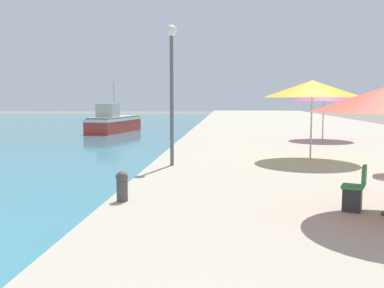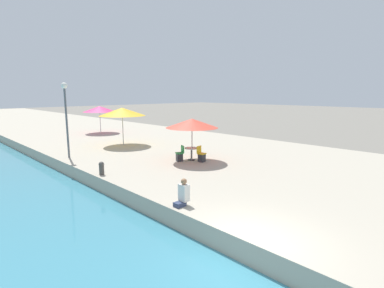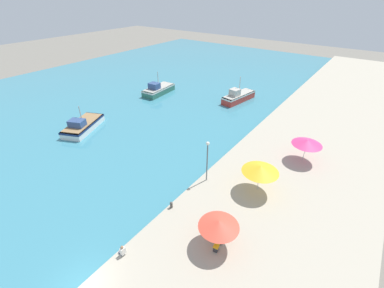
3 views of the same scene
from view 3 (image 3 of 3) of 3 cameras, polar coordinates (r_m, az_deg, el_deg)
The scene contains 14 objects.
water_basin at distance 59.28m, azimuth -8.18°, elevation 13.97°, with size 56.00×90.00×0.04m.
quay_promenade at distance 44.09m, azimuth 28.38°, elevation 4.55°, with size 16.00×90.00×0.74m.
fishing_boat_near at distance 39.90m, azimuth -23.12°, elevation 3.87°, with size 5.52×7.44×3.58m.
fishing_boat_mid at distance 50.56m, azimuth -7.50°, elevation 11.93°, with size 3.24×7.10×4.19m.
fishing_boat_far at distance 47.31m, azimuth 10.22°, elevation 10.37°, with size 3.35×7.48×4.41m.
cafe_umbrella_pink at distance 19.56m, azimuth 5.99°, elevation -17.22°, with size 3.05×3.05×2.49m.
cafe_umbrella_white at distance 24.58m, azimuth 14.99°, elevation -5.38°, with size 3.46×3.46×2.85m.
cafe_umbrella_striped at distance 30.77m, azimuth 24.24°, elevation 0.37°, with size 3.25×3.25×2.65m.
cafe_table at distance 20.91m, azimuth 6.16°, elevation -20.12°, with size 0.80×0.80×0.74m.
cafe_chair_left at distance 20.65m, azimuth 5.37°, elevation -21.92°, with size 0.47×0.49×0.91m.
cafe_chair_right at distance 21.42m, azimuth 4.90°, elevation -19.21°, with size 0.55×0.53×0.91m.
person_at_quay at distance 20.91m, azimuth -15.20°, elevation -21.93°, with size 0.53×0.36×0.98m.
mooring_bollard at distance 23.50m, azimuth -4.62°, elevation -13.27°, with size 0.26×0.26×0.65m.
lamppost at distance 24.71m, azimuth 3.43°, elevation -2.42°, with size 0.36×0.36×4.56m.
Camera 3 is at (11.63, -3.42, 17.61)m, focal length 24.00 mm.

